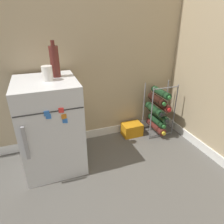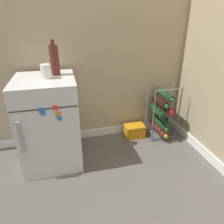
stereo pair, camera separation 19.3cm
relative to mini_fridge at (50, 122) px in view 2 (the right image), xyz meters
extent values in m
plane|color=#56544F|center=(0.37, -0.38, -0.39)|extent=(14.00, 14.00, 0.00)
cube|color=tan|center=(0.37, 0.33, 0.86)|extent=(7.10, 0.06, 2.50)
cube|color=white|center=(0.37, 0.30, -0.35)|extent=(7.10, 0.01, 0.09)
cube|color=silver|center=(0.00, 0.00, 0.00)|extent=(0.49, 0.52, 0.79)
cube|color=#2D2D2D|center=(0.00, -0.26, 0.24)|extent=(0.48, 0.00, 0.01)
cube|color=#9E9EA3|center=(-0.19, -0.28, 0.04)|extent=(0.02, 0.02, 0.26)
cube|color=blue|center=(-0.01, -0.27, 0.21)|extent=(0.04, 0.01, 0.04)
cube|color=red|center=(0.08, -0.27, 0.24)|extent=(0.04, 0.01, 0.04)
cube|color=blue|center=(0.10, -0.27, 0.16)|extent=(0.04, 0.02, 0.04)
cube|color=blue|center=(-0.02, -0.27, 0.24)|extent=(0.04, 0.01, 0.04)
cube|color=orange|center=(0.09, -0.27, 0.19)|extent=(0.04, 0.01, 0.04)
cylinder|color=slate|center=(1.01, 0.04, -0.10)|extent=(0.01, 0.01, 0.60)
cylinder|color=slate|center=(1.31, 0.04, -0.10)|extent=(0.01, 0.01, 0.60)
cylinder|color=slate|center=(1.01, 0.21, -0.10)|extent=(0.01, 0.01, 0.60)
cylinder|color=slate|center=(1.31, 0.21, -0.10)|extent=(0.01, 0.01, 0.60)
cylinder|color=slate|center=(1.16, 0.04, -0.37)|extent=(0.29, 0.01, 0.01)
cylinder|color=slate|center=(1.16, 0.04, 0.18)|extent=(0.29, 0.01, 0.01)
cylinder|color=#56231E|center=(1.14, 0.13, -0.31)|extent=(0.08, 0.30, 0.08)
cylinder|color=gold|center=(1.14, -0.04, -0.31)|extent=(0.04, 0.02, 0.04)
cylinder|color=#19381E|center=(1.15, 0.13, -0.23)|extent=(0.08, 0.27, 0.08)
cylinder|color=#2D7033|center=(1.15, -0.02, -0.23)|extent=(0.04, 0.02, 0.04)
cylinder|color=#19381E|center=(1.16, 0.13, -0.16)|extent=(0.07, 0.31, 0.07)
cylinder|color=black|center=(1.16, -0.04, -0.16)|extent=(0.03, 0.02, 0.03)
cylinder|color=#19381E|center=(1.10, 0.13, -0.08)|extent=(0.08, 0.27, 0.08)
cylinder|color=black|center=(1.10, -0.02, -0.08)|extent=(0.04, 0.02, 0.04)
cylinder|color=#56231E|center=(1.18, 0.13, -0.03)|extent=(0.08, 0.29, 0.08)
cylinder|color=red|center=(1.18, -0.03, -0.03)|extent=(0.04, 0.02, 0.04)
cylinder|color=black|center=(1.12, 0.13, 0.03)|extent=(0.08, 0.25, 0.08)
cylinder|color=#2D7033|center=(1.12, -0.01, 0.03)|extent=(0.04, 0.02, 0.04)
cylinder|color=#19381E|center=(1.16, 0.13, 0.10)|extent=(0.07, 0.28, 0.07)
cylinder|color=#2D7033|center=(1.16, -0.03, 0.10)|extent=(0.03, 0.02, 0.03)
cube|color=orange|center=(0.87, 0.19, -0.32)|extent=(0.22, 0.16, 0.14)
cylinder|color=silver|center=(0.03, -0.01, 0.45)|extent=(0.08, 0.08, 0.11)
cylinder|color=#56231E|center=(0.10, 0.07, 0.52)|extent=(0.07, 0.07, 0.24)
cylinder|color=#56231E|center=(0.10, 0.07, 0.66)|extent=(0.03, 0.03, 0.04)
camera|label=1|loc=(-0.03, -1.57, 0.84)|focal=32.00mm
camera|label=2|loc=(0.15, -1.63, 0.84)|focal=32.00mm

